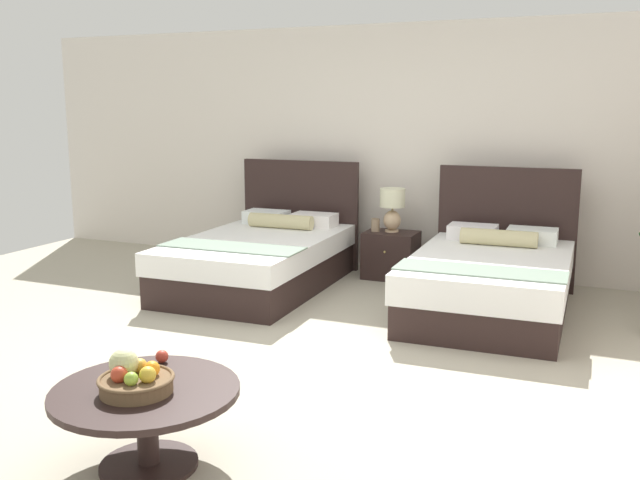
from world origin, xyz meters
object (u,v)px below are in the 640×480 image
vase (375,225)px  nightstand (391,255)px  loose_apple (162,356)px  bed_near_corner (491,279)px  table_lamp (392,206)px  bed_near_window (261,258)px  coffee_table (146,407)px  fruit_bowl (134,378)px

vase → nightstand: bearing=13.8°
vase → loose_apple: 3.92m
bed_near_corner → nightstand: size_ratio=3.83×
table_lamp → vase: (-0.16, -0.06, -0.21)m
bed_near_window → table_lamp: 1.47m
vase → loose_apple: (0.12, -3.91, -0.10)m
table_lamp → loose_apple: 3.99m
nightstand → loose_apple: bearing=-90.6°
coffee_table → table_lamp: bearing=91.3°
bed_near_window → table_lamp: bed_near_window is taller
table_lamp → loose_apple: size_ratio=6.46×
bed_near_window → vase: bed_near_window is taller
bed_near_corner → coffee_table: bed_near_corner is taller
bed_near_corner → coffee_table: bearing=-107.8°
table_lamp → loose_apple: bearing=-90.6°
nightstand → coffee_table: bearing=-88.7°
nightstand → table_lamp: bearing=90.0°
vase → fruit_bowl: bearing=-86.8°
bed_near_corner → loose_apple: 3.34m
vase → loose_apple: vase is taller
bed_near_corner → table_lamp: 1.55m
bed_near_corner → vase: bed_near_corner is taller
vase → coffee_table: (0.26, -4.24, -0.24)m
nightstand → fruit_bowl: bearing=-89.0°
bed_near_corner → coffee_table: (-1.10, -3.43, 0.02)m
fruit_bowl → vase: bearing=93.2°
bed_near_window → loose_apple: 3.28m
bed_near_corner → vase: bearing=149.1°
bed_near_window → coffee_table: bed_near_window is taller
bed_near_corner → table_lamp: (-1.19, 0.87, 0.47)m
bed_near_window → vase: (0.93, 0.81, 0.27)m
table_lamp → nightstand: bearing=-90.0°
coffee_table → loose_apple: 0.38m
bed_near_window → loose_apple: (1.05, -3.10, 0.16)m
bed_near_window → fruit_bowl: bearing=-71.5°
coffee_table → nightstand: bearing=91.3°
coffee_table → vase: bearing=93.5°
bed_near_corner → fruit_bowl: size_ratio=5.56×
vase → loose_apple: bearing=-88.2°
table_lamp → fruit_bowl: 4.37m
bed_near_corner → loose_apple: (-1.23, -3.10, 0.16)m
bed_near_window → vase: 1.26m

